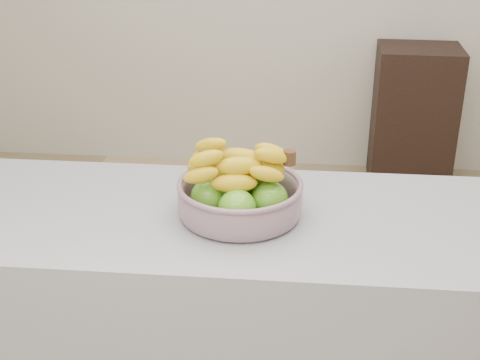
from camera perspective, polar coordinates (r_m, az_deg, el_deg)
The scene contains 3 objects.
counter at distance 1.99m, azimuth 3.59°, elevation -14.65°, with size 2.00×0.60×0.90m, color gray.
cabinet at distance 4.01m, azimuth 14.57°, elevation 5.18°, with size 0.46×0.37×0.82m, color black.
fruit_bowl at distance 1.72m, azimuth -0.02°, elevation -1.17°, with size 0.32×0.32×0.18m.
Camera 1 is at (0.03, -1.95, 1.72)m, focal length 50.00 mm.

